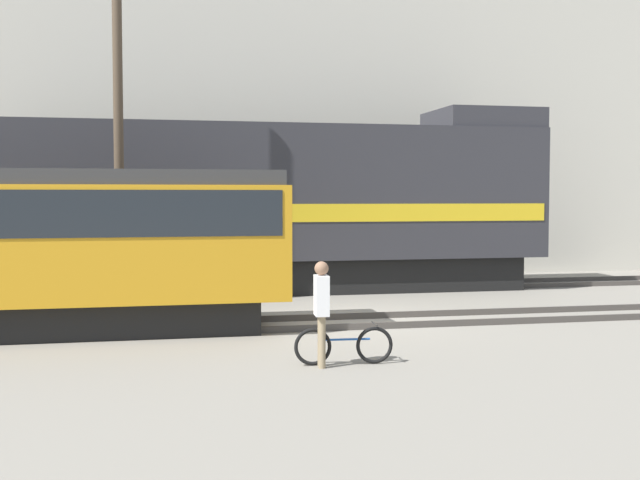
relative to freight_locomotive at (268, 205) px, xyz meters
name	(u,v)px	position (x,y,z in m)	size (l,w,h in m)	color
ground_plane	(350,320)	(1.02, -5.72, -2.54)	(120.00, 120.00, 0.00)	gray
track_near	(357,321)	(1.02, -6.33, -2.47)	(60.00, 1.50, 0.14)	#47423D
track_far	(303,288)	(1.02, 0.00, -2.47)	(60.00, 1.51, 0.14)	#47423D
building_backdrop	(268,61)	(1.02, 6.84, 5.33)	(38.99, 6.00, 15.74)	beige
freight_locomotive	(268,205)	(0.00, 0.00, 0.00)	(16.54, 3.04, 5.42)	black
streetcar	(39,241)	(-5.57, -6.33, -0.64)	(9.86, 2.54, 3.32)	black
bicycle	(344,346)	(-0.27, -10.36, -2.22)	(1.66, 0.44, 0.69)	black
person	(322,303)	(-0.68, -10.48, -1.47)	(0.25, 0.38, 1.74)	#8C7A5B
utility_pole_left	(118,116)	(-4.11, -3.17, 2.19)	(0.23, 0.23, 9.46)	#4C3D2D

